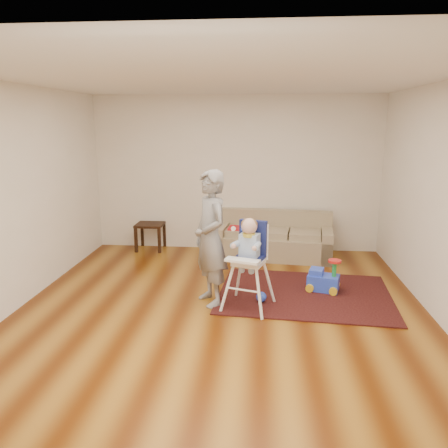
# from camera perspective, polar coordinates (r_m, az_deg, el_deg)

# --- Properties ---
(ground) EXTENTS (5.50, 5.50, 0.00)m
(ground) POSITION_cam_1_polar(r_m,az_deg,el_deg) (5.39, -0.39, -11.38)
(ground) COLOR #522305
(ground) RESTS_ON ground
(room_envelope) EXTENTS (5.04, 5.52, 2.72)m
(room_envelope) POSITION_cam_1_polar(r_m,az_deg,el_deg) (5.44, 0.12, 9.32)
(room_envelope) COLOR silver
(room_envelope) RESTS_ON ground
(sofa) EXTENTS (2.03, 1.01, 0.75)m
(sofa) POSITION_cam_1_polar(r_m,az_deg,el_deg) (7.42, 6.44, -1.45)
(sofa) COLOR tan
(sofa) RESTS_ON ground
(side_table) EXTENTS (0.48, 0.48, 0.48)m
(side_table) POSITION_cam_1_polar(r_m,az_deg,el_deg) (7.95, -9.57, -1.60)
(side_table) COLOR black
(side_table) RESTS_ON ground
(area_rug) EXTENTS (2.36, 1.85, 0.02)m
(area_rug) POSITION_cam_1_polar(r_m,az_deg,el_deg) (5.99, 10.47, -8.94)
(area_rug) COLOR black
(area_rug) RESTS_ON ground
(ride_on_toy) EXTENTS (0.47, 0.39, 0.45)m
(ride_on_toy) POSITION_cam_1_polar(r_m,az_deg,el_deg) (6.06, 12.88, -6.43)
(ride_on_toy) COLOR blue
(ride_on_toy) RESTS_ON area_rug
(toy_ball) EXTENTS (0.13, 0.13, 0.13)m
(toy_ball) POSITION_cam_1_polar(r_m,az_deg,el_deg) (5.61, 4.89, -9.47)
(toy_ball) COLOR blue
(toy_ball) RESTS_ON area_rug
(high_chair) EXTENTS (0.66, 0.66, 1.14)m
(high_chair) POSITION_cam_1_polar(r_m,az_deg,el_deg) (5.32, 3.24, -5.39)
(high_chair) COLOR white
(high_chair) RESTS_ON ground
(adult) EXTENTS (0.66, 0.74, 1.69)m
(adult) POSITION_cam_1_polar(r_m,az_deg,el_deg) (5.37, -1.77, -1.90)
(adult) COLOR gray
(adult) RESTS_ON ground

